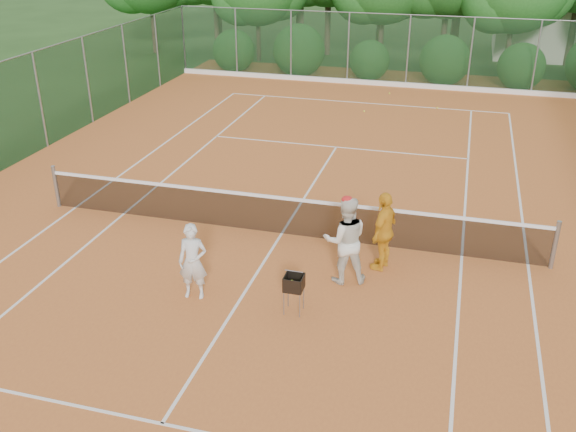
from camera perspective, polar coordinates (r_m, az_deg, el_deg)
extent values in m
plane|color=#214318|center=(15.03, -0.58, -1.69)|extent=(120.00, 120.00, 0.00)
cube|color=#C3682D|center=(15.03, -0.58, -1.65)|extent=(18.00, 36.00, 0.02)
cube|color=beige|center=(37.62, 24.26, 15.08)|extent=(8.00, 5.00, 3.00)
cylinder|color=gray|center=(17.26, -19.92, 2.49)|extent=(0.10, 0.10, 1.10)
cylinder|color=gray|center=(14.48, 22.64, -2.40)|extent=(0.10, 0.10, 1.10)
cube|color=black|center=(14.82, -0.59, -0.03)|extent=(11.87, 0.03, 0.86)
cube|color=white|center=(14.63, -0.60, 1.61)|extent=(11.87, 0.04, 0.07)
imported|color=silver|center=(12.43, -8.46, -4.03)|extent=(0.61, 0.45, 1.54)
imported|color=silver|center=(12.80, 5.12, -2.15)|extent=(1.07, 0.95, 1.85)
ellipsoid|color=red|center=(12.42, 5.28, 1.46)|extent=(0.22, 0.22, 0.14)
imported|color=gold|center=(13.40, 8.53, -1.32)|extent=(0.68, 1.08, 1.72)
cylinder|color=gray|center=(12.01, -0.37, -7.79)|extent=(0.02, 0.02, 0.49)
cylinder|color=gray|center=(12.19, 1.40, -7.24)|extent=(0.02, 0.02, 0.49)
cube|color=black|center=(11.89, 0.53, -5.94)|extent=(0.34, 0.34, 0.29)
sphere|color=#D7EB36|center=(24.69, 6.79, 9.24)|extent=(0.07, 0.07, 0.07)
sphere|color=#C1D230|center=(27.41, 9.02, 10.72)|extent=(0.07, 0.07, 0.07)
sphere|color=yellow|center=(25.61, 13.13, 9.34)|extent=(0.07, 0.07, 0.07)
cube|color=white|center=(25.93, 6.78, 9.95)|extent=(11.03, 0.06, 0.01)
cube|color=white|center=(17.22, -18.42, 0.68)|extent=(0.06, 23.77, 0.01)
cube|color=white|center=(14.66, 20.55, -4.10)|extent=(0.06, 23.77, 0.01)
cube|color=white|center=(16.52, -14.42, 0.16)|extent=(0.06, 23.77, 0.01)
cube|color=white|center=(14.56, 15.19, -3.51)|extent=(0.06, 23.77, 0.01)
cube|color=white|center=(20.77, 4.32, 6.14)|extent=(8.23, 0.06, 0.01)
cube|color=white|center=(10.10, -11.14, -17.66)|extent=(8.23, 0.06, 0.01)
cube|color=white|center=(15.02, -0.58, -1.61)|extent=(0.06, 12.80, 0.01)
cube|color=#19381E|center=(28.61, 7.98, 14.42)|extent=(18.00, 0.02, 3.00)
cylinder|color=gray|center=(31.08, -9.26, 15.20)|extent=(0.07, 0.07, 3.00)
cylinder|color=gray|center=(31.08, -9.26, 15.20)|extent=(0.07, 0.07, 3.00)
cylinder|color=brown|center=(36.09, -11.92, 16.95)|extent=(0.26, 0.26, 3.75)
cylinder|color=brown|center=(36.18, -6.40, 17.85)|extent=(0.30, 0.30, 4.40)
cylinder|color=brown|center=(33.40, -2.65, 16.31)|extent=(0.22, 0.22, 3.20)
cylinder|color=brown|center=(34.92, 3.58, 17.77)|extent=(0.31, 0.31, 4.50)
cylinder|color=brown|center=(33.03, 8.28, 16.25)|extent=(0.24, 0.24, 3.50)
cylinder|color=brown|center=(33.23, 13.78, 16.39)|extent=(0.28, 0.28, 4.10)
cylinder|color=brown|center=(32.12, 19.10, 14.83)|extent=(0.23, 0.23, 3.40)
cylinder|color=brown|center=(34.98, 24.16, 15.86)|extent=(0.32, 0.32, 4.65)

